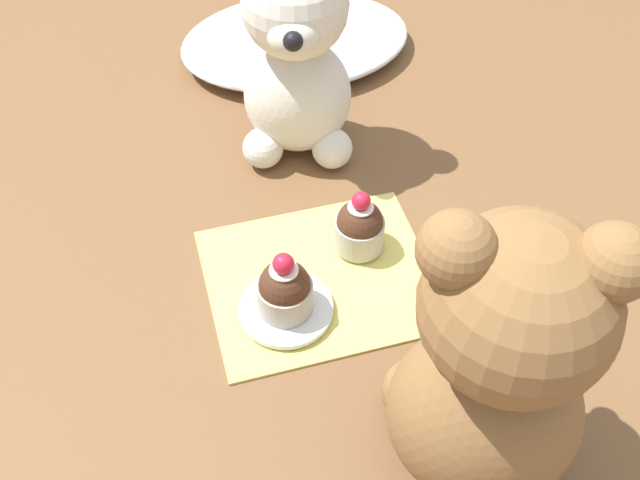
{
  "coord_description": "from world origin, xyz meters",
  "views": [
    {
      "loc": [
        -0.12,
        -0.42,
        0.55
      ],
      "look_at": [
        0.0,
        0.0,
        0.06
      ],
      "focal_mm": 42.0,
      "sensor_mm": 36.0,
      "label": 1
    }
  ],
  "objects_px": {
    "teddy_bear_cream": "(296,60)",
    "teddy_bear_tan": "(495,370)",
    "cupcake_near_cream_bear": "(360,226)",
    "saucer_plate": "(286,308)",
    "cupcake_near_tan_bear": "(285,289)",
    "teaspoon": "(564,315)"
  },
  "relations": [
    {
      "from": "teddy_bear_cream",
      "to": "teddy_bear_tan",
      "type": "bearing_deg",
      "value": -69.05
    },
    {
      "from": "teddy_bear_tan",
      "to": "cupcake_near_cream_bear",
      "type": "bearing_deg",
      "value": -64.11
    },
    {
      "from": "teddy_bear_cream",
      "to": "cupcake_near_cream_bear",
      "type": "height_order",
      "value": "teddy_bear_cream"
    },
    {
      "from": "saucer_plate",
      "to": "cupcake_near_tan_bear",
      "type": "relative_size",
      "value": 1.22
    },
    {
      "from": "teddy_bear_tan",
      "to": "teaspoon",
      "type": "bearing_deg",
      "value": -122.07
    },
    {
      "from": "teddy_bear_tan",
      "to": "cupcake_near_cream_bear",
      "type": "relative_size",
      "value": 3.94
    },
    {
      "from": "teddy_bear_tan",
      "to": "saucer_plate",
      "type": "bearing_deg",
      "value": -37.17
    },
    {
      "from": "teddy_bear_cream",
      "to": "cupcake_near_cream_bear",
      "type": "relative_size",
      "value": 3.35
    },
    {
      "from": "saucer_plate",
      "to": "teaspoon",
      "type": "relative_size",
      "value": 0.76
    },
    {
      "from": "cupcake_near_cream_bear",
      "to": "saucer_plate",
      "type": "relative_size",
      "value": 0.81
    },
    {
      "from": "teddy_bear_cream",
      "to": "teddy_bear_tan",
      "type": "relative_size",
      "value": 0.85
    },
    {
      "from": "teddy_bear_cream",
      "to": "cupcake_near_tan_bear",
      "type": "relative_size",
      "value": 3.3
    },
    {
      "from": "cupcake_near_tan_bear",
      "to": "saucer_plate",
      "type": "bearing_deg",
      "value": 0.0
    },
    {
      "from": "cupcake_near_cream_bear",
      "to": "teddy_bear_tan",
      "type": "bearing_deg",
      "value": -86.04
    },
    {
      "from": "teddy_bear_cream",
      "to": "cupcake_near_cream_bear",
      "type": "xyz_separation_m",
      "value": [
        0.02,
        -0.16,
        -0.08
      ]
    },
    {
      "from": "saucer_plate",
      "to": "teddy_bear_tan",
      "type": "bearing_deg",
      "value": -59.1
    },
    {
      "from": "teaspoon",
      "to": "cupcake_near_cream_bear",
      "type": "bearing_deg",
      "value": 34.76
    },
    {
      "from": "cupcake_near_tan_bear",
      "to": "teaspoon",
      "type": "distance_m",
      "value": 0.25
    },
    {
      "from": "saucer_plate",
      "to": "teaspoon",
      "type": "height_order",
      "value": "saucer_plate"
    },
    {
      "from": "teddy_bear_cream",
      "to": "teaspoon",
      "type": "height_order",
      "value": "teddy_bear_cream"
    },
    {
      "from": "teddy_bear_tan",
      "to": "cupcake_near_tan_bear",
      "type": "xyz_separation_m",
      "value": [
        -0.1,
        0.17,
        -0.09
      ]
    },
    {
      "from": "teddy_bear_cream",
      "to": "cupcake_near_tan_bear",
      "type": "height_order",
      "value": "teddy_bear_cream"
    }
  ]
}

